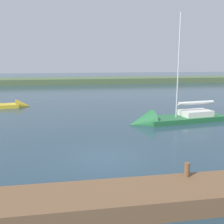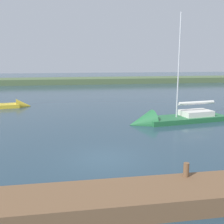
{
  "view_description": "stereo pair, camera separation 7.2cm",
  "coord_description": "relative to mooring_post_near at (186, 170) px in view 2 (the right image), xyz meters",
  "views": [
    {
      "loc": [
        1.97,
        13.89,
        5.4
      ],
      "look_at": [
        -0.97,
        -3.51,
        1.96
      ],
      "focal_mm": 43.27,
      "sensor_mm": 36.0,
      "label": 1
    },
    {
      "loc": [
        1.9,
        13.9,
        5.4
      ],
      "look_at": [
        -0.97,
        -3.51,
        1.96
      ],
      "focal_mm": 43.27,
      "sensor_mm": 36.0,
      "label": 2
    }
  ],
  "objects": [
    {
      "name": "ground_plane",
      "position": [
        2.72,
        -4.29,
        -1.03
      ],
      "size": [
        200.0,
        200.0,
        0.0
      ],
      "primitive_type": "plane",
      "color": "#263D4C"
    },
    {
      "name": "sailboat_outer_mooring",
      "position": [
        11.99,
        -22.28,
        -0.92
      ],
      "size": [
        7.36,
        2.96,
        7.85
      ],
      "rotation": [
        0.0,
        0.0,
        3.31
      ],
      "color": "gold",
      "rests_on": "ground_plane"
    },
    {
      "name": "sailboat_far_left",
      "position": [
        -3.96,
        -12.24,
        -0.91
      ],
      "size": [
        9.29,
        3.75,
        10.39
      ],
      "rotation": [
        0.0,
        0.0,
        0.16
      ],
      "color": "#236638",
      "rests_on": "ground_plane"
    },
    {
      "name": "far_shoreline",
      "position": [
        2.72,
        -53.61,
        -1.03
      ],
      "size": [
        180.0,
        8.0,
        2.4
      ],
      "primitive_type": "cube",
      "color": "#4C603D",
      "rests_on": "ground_plane"
    },
    {
      "name": "dock_pier",
      "position": [
        2.72,
        0.76,
        -0.66
      ],
      "size": [
        27.24,
        2.17,
        0.74
      ],
      "primitive_type": "cube",
      "color": "brown",
      "rests_on": "ground_plane"
    },
    {
      "name": "mooring_post_near",
      "position": [
        0.0,
        0.0,
        0.0
      ],
      "size": [
        0.23,
        0.23,
        0.58
      ],
      "primitive_type": "cylinder",
      "color": "brown",
      "rests_on": "dock_pier"
    }
  ]
}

